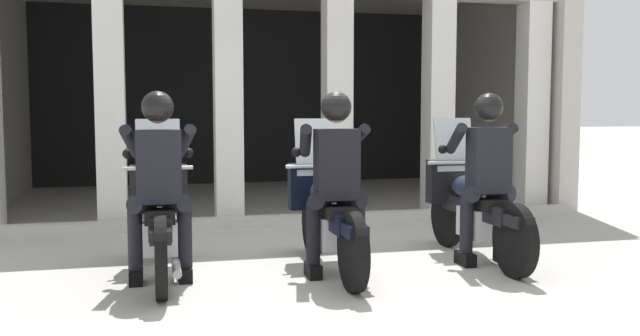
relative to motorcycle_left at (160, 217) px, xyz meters
The scene contains 9 objects.
ground_plane 3.30m from the motorcycle_left, 63.26° to the left, with size 80.00×80.00×0.00m, color #A8A59E.
station_building 5.77m from the motorcycle_left, 73.15° to the left, with size 8.27×5.24×3.52m.
kerb_strip 2.78m from the motorcycle_left, 54.28° to the left, with size 7.77×0.24×0.12m, color #B7B5AD.
motorcycle_left is the anchor object (origin of this frame).
police_officer_left 0.52m from the motorcycle_left, 90.26° to the right, with size 0.63×0.61×1.58m.
motorcycle_center 1.47m from the motorcycle_left, ahead, with size 0.62×2.04×1.35m.
police_officer_center 1.59m from the motorcycle_left, 15.84° to the right, with size 0.63×0.61×1.58m.
motorcycle_right 2.94m from the motorcycle_left, ahead, with size 0.62×2.04×1.35m.
police_officer_right 2.98m from the motorcycle_left, ahead, with size 0.63×0.61×1.58m.
Camera 1 is at (-1.49, -5.94, 1.44)m, focal length 38.37 mm.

